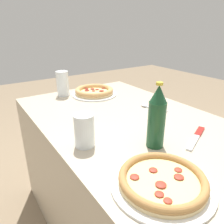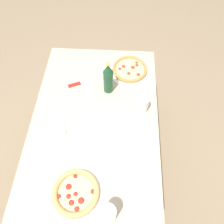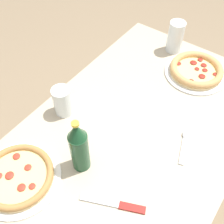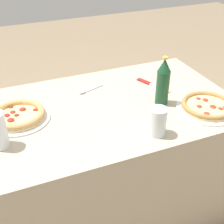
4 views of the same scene
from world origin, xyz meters
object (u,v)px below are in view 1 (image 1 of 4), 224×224
at_px(pizza_veggie, 162,181).
at_px(pizza_salami, 94,92).
at_px(spoon, 150,107).
at_px(knife, 196,137).
at_px(glass_mango_juice, 63,84).
at_px(glass_iced_tea, 84,132).
at_px(beer_bottle, 157,117).

height_order(pizza_veggie, pizza_salami, pizza_salami).
distance_m(pizza_veggie, spoon, 0.63).
xyz_separation_m(pizza_salami, spoon, (-0.39, -0.14, -0.02)).
xyz_separation_m(pizza_salami, knife, (-0.74, -0.06, -0.02)).
xyz_separation_m(glass_mango_juice, spoon, (-0.49, -0.31, -0.07)).
distance_m(pizza_veggie, glass_iced_tea, 0.34).
relative_size(glass_mango_juice, spoon, 1.03).
height_order(glass_iced_tea, glass_mango_juice, glass_mango_juice).
bearing_deg(pizza_veggie, pizza_salami, -17.10).
relative_size(pizza_salami, spoon, 1.89).
distance_m(glass_iced_tea, beer_bottle, 0.28).
bearing_deg(pizza_veggie, glass_mango_juice, -5.51).
distance_m(pizza_salami, beer_bottle, 0.71).
relative_size(pizza_veggie, glass_mango_juice, 1.89).
xyz_separation_m(glass_mango_juice, knife, (-0.84, -0.24, -0.07)).
distance_m(knife, spoon, 0.36).
xyz_separation_m(pizza_veggie, glass_mango_juice, (0.97, -0.09, 0.06)).
distance_m(pizza_veggie, knife, 0.35).
bearing_deg(spoon, pizza_veggie, 139.86).
relative_size(pizza_salami, glass_mango_juice, 1.84).
relative_size(pizza_veggie, glass_iced_tea, 2.34).
height_order(beer_bottle, spoon, beer_bottle).
bearing_deg(glass_mango_juice, spoon, -147.25).
bearing_deg(pizza_salami, beer_bottle, 169.76).
relative_size(pizza_salami, beer_bottle, 1.16).
bearing_deg(beer_bottle, glass_mango_juice, 3.54).
height_order(pizza_salami, spoon, pizza_salami).
xyz_separation_m(pizza_veggie, pizza_salami, (0.87, -0.27, 0.00)).
xyz_separation_m(pizza_veggie, beer_bottle, (0.18, -0.14, 0.10)).
relative_size(pizza_salami, glass_iced_tea, 2.27).
relative_size(pizza_veggie, pizza_salami, 1.03).
xyz_separation_m(pizza_veggie, knife, (0.13, -0.33, -0.02)).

